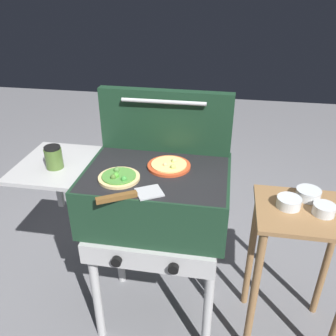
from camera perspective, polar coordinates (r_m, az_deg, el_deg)
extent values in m
plane|color=gray|center=(2.13, -1.43, -22.18)|extent=(8.00, 8.00, 0.00)
cube|color=#193823|center=(1.60, -1.77, -4.26)|extent=(0.64, 0.48, 0.24)
cube|color=black|center=(1.54, -1.83, -0.63)|extent=(0.61, 0.46, 0.01)
cube|color=#B9B9B9|center=(1.70, -17.94, 0.60)|extent=(0.32, 0.41, 0.02)
cube|color=#B9B9B9|center=(1.75, -17.40, -2.61)|extent=(0.02, 0.02, 0.24)
cube|color=#B9B9B9|center=(1.51, -3.61, -14.84)|extent=(0.58, 0.02, 0.10)
cylinder|color=black|center=(1.52, -8.38, -14.80)|extent=(0.04, 0.02, 0.04)
cylinder|color=black|center=(1.48, 0.89, -16.04)|extent=(0.04, 0.02, 0.04)
cylinder|color=#B9B9B9|center=(1.82, -11.65, -18.65)|extent=(0.04, 0.04, 0.66)
cylinder|color=#B9B9B9|center=(1.73, 6.55, -21.15)|extent=(0.04, 0.04, 0.66)
cylinder|color=#B9B9B9|center=(2.07, -8.00, -11.16)|extent=(0.04, 0.04, 0.66)
cylinder|color=#B9B9B9|center=(2.00, 7.34, -12.87)|extent=(0.04, 0.04, 0.66)
cube|color=#193823|center=(1.67, -0.44, 7.59)|extent=(0.63, 0.06, 0.30)
cylinder|color=#B7B7BC|center=(1.59, -0.75, 10.72)|extent=(0.38, 0.02, 0.02)
cylinder|color=#C64723|center=(1.57, 0.16, 0.33)|extent=(0.19, 0.19, 0.01)
cylinder|color=#EDD17A|center=(1.56, 0.16, 0.62)|extent=(0.16, 0.16, 0.01)
sphere|color=#E8B981|center=(1.54, -0.48, 0.58)|extent=(0.02, 0.02, 0.02)
sphere|color=#D5E576|center=(1.58, 1.02, 1.18)|extent=(0.03, 0.03, 0.03)
sphere|color=#C4CD60|center=(1.52, 0.82, 0.16)|extent=(0.03, 0.03, 0.03)
cylinder|color=#E0C17F|center=(1.49, -7.96, -1.57)|extent=(0.18, 0.18, 0.01)
cylinder|color=#4C8C38|center=(1.48, -7.98, -1.27)|extent=(0.14, 0.14, 0.01)
sphere|color=#4E752F|center=(1.47, -8.91, -1.47)|extent=(0.02, 0.02, 0.02)
sphere|color=green|center=(1.48, -8.46, -1.19)|extent=(0.03, 0.03, 0.03)
sphere|color=#53843F|center=(1.52, -8.36, -0.29)|extent=(0.03, 0.03, 0.03)
sphere|color=green|center=(1.45, -7.18, -1.77)|extent=(0.03, 0.03, 0.03)
cylinder|color=#4C6B2D|center=(1.63, -18.07, 1.54)|extent=(0.08, 0.08, 0.09)
cylinder|color=black|center=(1.60, -18.34, 3.16)|extent=(0.07, 0.07, 0.01)
cube|color=#B7BABF|center=(1.38, -3.08, -3.96)|extent=(0.13, 0.13, 0.01)
cube|color=brown|center=(1.36, -8.36, -4.72)|extent=(0.15, 0.10, 0.02)
cube|color=olive|center=(1.63, 21.76, -6.69)|extent=(0.44, 0.36, 0.02)
cylinder|color=olive|center=(1.74, 13.73, -19.62)|extent=(0.04, 0.04, 0.75)
cylinder|color=olive|center=(1.95, 13.37, -13.08)|extent=(0.04, 0.04, 0.75)
cylinder|color=olive|center=(2.02, 24.42, -13.50)|extent=(0.04, 0.04, 0.75)
cylinder|color=silver|center=(1.61, 19.03, -5.29)|extent=(0.10, 0.10, 0.04)
cylinder|color=maroon|center=(1.61, 19.00, -5.49)|extent=(0.09, 0.09, 0.02)
cylinder|color=silver|center=(1.62, 24.02, -6.17)|extent=(0.09, 0.09, 0.04)
cylinder|color=beige|center=(1.62, 23.97, -6.37)|extent=(0.08, 0.08, 0.02)
cylinder|color=silver|center=(1.70, 21.83, -3.93)|extent=(0.11, 0.11, 0.04)
cylinder|color=#4C7533|center=(1.70, 21.79, -4.12)|extent=(0.09, 0.09, 0.02)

